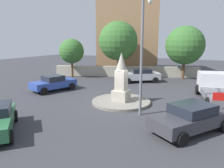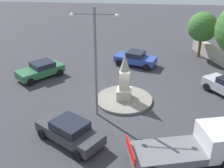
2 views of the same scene
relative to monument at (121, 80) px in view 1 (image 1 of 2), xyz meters
The scene contains 13 objects.
ground_plane 1.72m from the monument, ahead, with size 80.00×80.00×0.00m, color #38383D.
traffic_island 1.62m from the monument, ahead, with size 4.27×4.27×0.19m, color gray.
monument is the anchor object (origin of this frame).
streetlamp 3.87m from the monument, 49.87° to the left, with size 2.93×0.28×7.37m.
car_dark_grey_parked_left 6.04m from the monument, 60.36° to the left, with size 4.52×3.81×1.44m.
car_blue_waiting 7.21m from the monument, 95.94° to the right, with size 4.30×2.96×1.40m.
car_silver_passing 8.33m from the monument, 169.98° to the right, with size 3.86×4.48×1.46m.
truck_white_far_side 7.45m from the monument, 124.64° to the left, with size 6.16×3.50×1.93m.
stone_boundary_wall 11.60m from the monument, 158.60° to the right, with size 17.92×0.70×1.29m, color #B2AA99.
corner_building 16.72m from the monument, 158.60° to the right, with size 8.05×6.63×10.29m, color #A87A56.
tree_near_wall 12.74m from the monument, 168.65° to the left, with size 4.45×4.45×6.16m.
tree_mid_cluster 10.93m from the monument, 153.49° to the right, with size 4.61×4.61×6.73m.
tree_far_corner 12.56m from the monument, 126.37° to the right, with size 3.00×3.00×4.71m.
Camera 1 is at (13.67, 6.19, 4.55)m, focal length 33.97 mm.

